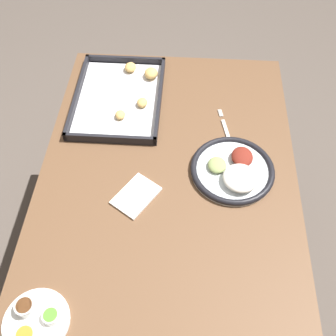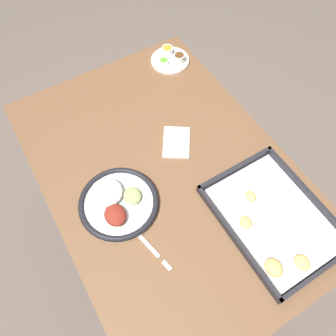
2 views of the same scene
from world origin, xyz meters
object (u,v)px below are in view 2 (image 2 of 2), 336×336
saucer_plate (171,58)px  baking_tray (273,221)px  fork (146,242)px  dinner_plate (117,202)px  napkin (176,142)px

saucer_plate → baking_tray: (0.81, -0.11, -0.00)m
fork → saucer_plate: saucer_plate is taller
dinner_plate → saucer_plate: 0.71m
fork → napkin: bearing=121.6°
dinner_plate → napkin: (-0.11, 0.30, -0.01)m
fork → saucer_plate: (-0.66, 0.49, 0.01)m
saucer_plate → baking_tray: size_ratio=0.39×
saucer_plate → napkin: 0.44m
baking_tray → napkin: 0.44m
napkin → baking_tray: bearing=13.4°
fork → baking_tray: (0.15, 0.38, 0.01)m
napkin → saucer_plate: bearing=151.6°
dinner_plate → saucer_plate: bearing=134.2°
baking_tray → saucer_plate: bearing=172.5°
dinner_plate → baking_tray: dinner_plate is taller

